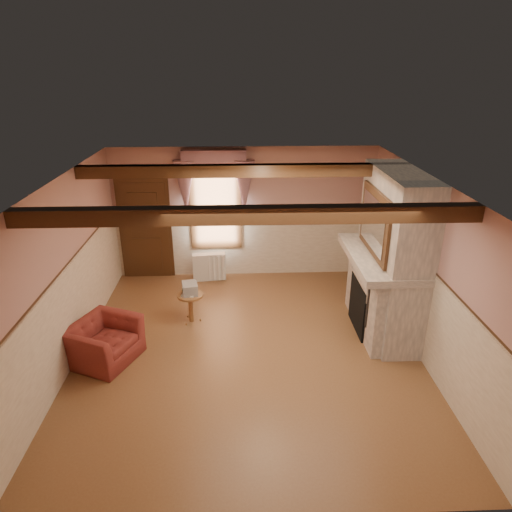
{
  "coord_description": "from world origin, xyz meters",
  "views": [
    {
      "loc": [
        -0.11,
        -6.27,
        4.32
      ],
      "look_at": [
        0.16,
        0.8,
        1.34
      ],
      "focal_mm": 32.0,
      "sensor_mm": 36.0,
      "label": 1
    }
  ],
  "objects_px": {
    "radiator": "(209,267)",
    "mantel_clock": "(372,235)",
    "oil_lamp": "(376,238)",
    "bowl": "(382,251)",
    "side_table": "(191,308)",
    "armchair": "(104,342)"
  },
  "relations": [
    {
      "from": "mantel_clock",
      "to": "oil_lamp",
      "type": "height_order",
      "value": "oil_lamp"
    },
    {
      "from": "bowl",
      "to": "radiator",
      "type": "bearing_deg",
      "value": 145.27
    },
    {
      "from": "side_table",
      "to": "oil_lamp",
      "type": "xyz_separation_m",
      "value": [
        3.25,
        0.04,
        1.29
      ]
    },
    {
      "from": "side_table",
      "to": "radiator",
      "type": "distance_m",
      "value": 1.75
    },
    {
      "from": "side_table",
      "to": "bowl",
      "type": "distance_m",
      "value": 3.48
    },
    {
      "from": "radiator",
      "to": "bowl",
      "type": "bearing_deg",
      "value": -41.47
    },
    {
      "from": "armchair",
      "to": "side_table",
      "type": "relative_size",
      "value": 1.82
    },
    {
      "from": "side_table",
      "to": "oil_lamp",
      "type": "height_order",
      "value": "oil_lamp"
    },
    {
      "from": "mantel_clock",
      "to": "oil_lamp",
      "type": "relative_size",
      "value": 0.86
    },
    {
      "from": "radiator",
      "to": "mantel_clock",
      "type": "height_order",
      "value": "mantel_clock"
    },
    {
      "from": "side_table",
      "to": "radiator",
      "type": "bearing_deg",
      "value": 82.29
    },
    {
      "from": "bowl",
      "to": "oil_lamp",
      "type": "height_order",
      "value": "oil_lamp"
    },
    {
      "from": "armchair",
      "to": "radiator",
      "type": "xyz_separation_m",
      "value": [
        1.48,
        2.85,
        -0.03
      ]
    },
    {
      "from": "side_table",
      "to": "mantel_clock",
      "type": "height_order",
      "value": "mantel_clock"
    },
    {
      "from": "side_table",
      "to": "mantel_clock",
      "type": "relative_size",
      "value": 2.29
    },
    {
      "from": "armchair",
      "to": "oil_lamp",
      "type": "relative_size",
      "value": 3.58
    },
    {
      "from": "radiator",
      "to": "side_table",
      "type": "bearing_deg",
      "value": -104.46
    },
    {
      "from": "armchair",
      "to": "bowl",
      "type": "xyz_separation_m",
      "value": [
        4.49,
        0.76,
        1.14
      ]
    },
    {
      "from": "mantel_clock",
      "to": "armchair",
      "type": "bearing_deg",
      "value": -162.94
    },
    {
      "from": "oil_lamp",
      "to": "radiator",
      "type": "bearing_deg",
      "value": 150.7
    },
    {
      "from": "side_table",
      "to": "oil_lamp",
      "type": "relative_size",
      "value": 1.96
    },
    {
      "from": "armchair",
      "to": "side_table",
      "type": "bearing_deg",
      "value": -24.1
    }
  ]
}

